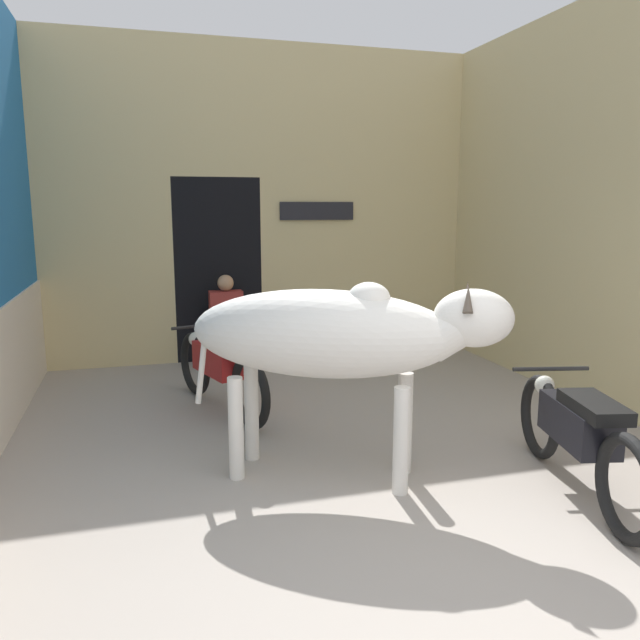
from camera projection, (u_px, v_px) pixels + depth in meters
name	position (u px, v px, depth m)	size (l,w,h in m)	color
ground_plane	(483.00, 609.00, 3.08)	(30.00, 30.00, 0.00)	#9E9389
wall_back_with_doorway	(247.00, 225.00, 8.12)	(5.44, 0.93, 3.96)	#D1BC84
wall_right_with_door	(605.00, 207.00, 6.04)	(0.22, 5.47, 3.96)	#D1BC84
cow	(337.00, 335.00, 4.42)	(2.25, 1.51, 1.47)	silver
motorcycle_near	(578.00, 432.00, 4.27)	(0.65, 1.90, 0.77)	black
motorcycle_far	(220.00, 366.00, 6.03)	(0.76, 1.85, 0.78)	black
shopkeeper_seated	(227.00, 320.00, 7.61)	(0.40, 0.33, 1.14)	#3D3842
plastic_stool	(255.00, 349.00, 7.74)	(0.35, 0.35, 0.40)	beige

